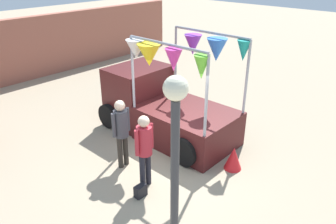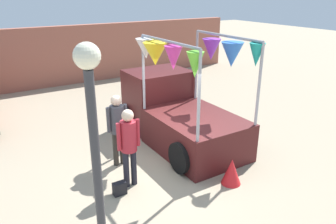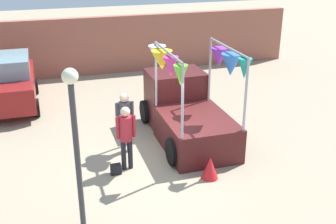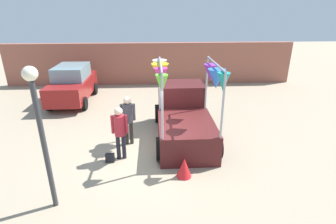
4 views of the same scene
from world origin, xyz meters
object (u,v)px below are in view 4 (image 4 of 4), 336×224
Objects in this scene: handbag at (110,158)px; folded_kite_bundle_crimson at (184,168)px; person_vendor at (128,116)px; vendor_truck at (183,113)px; street_lamp at (39,120)px; parked_car at (72,84)px; person_customer at (120,128)px.

folded_kite_bundle_crimson reaches higher than handbag.
person_vendor is 6.40× the size of handbag.
vendor_truck reaches higher than folded_kite_bundle_crimson.
parked_car is at bearing 101.85° from street_lamp.
parked_car is 2.23× the size of person_vendor.
person_vendor is (0.18, 0.99, 0.01)m from person_customer.
street_lamp reaches higher than parked_car.
parked_car is 14.29× the size of handbag.
folded_kite_bundle_crimson is at bearing 16.72° from street_lamp.
person_vendor is at bearing -55.88° from parked_car.
parked_car is 5.84m from person_vendor.
person_vendor is 1.61m from handbag.
handbag is (2.75, -6.03, -0.80)m from parked_car.
parked_car is 1.13× the size of street_lamp.
folded_kite_bundle_crimson is (1.94, -1.13, -0.79)m from person_customer.
vendor_truck is 5.38m from street_lamp.
person_vendor is at bearing 62.85° from street_lamp.
person_customer reaches higher than folded_kite_bundle_crimson.
person_customer is at bearing -144.16° from vendor_truck.
parked_car is at bearing 118.02° from person_customer.
handbag is at bearing -113.81° from person_vendor.
vendor_truck is 1.14× the size of street_lamp.
parked_car is 6.67m from handbag.
street_lamp is (-3.62, -3.72, 1.44)m from vendor_truck.
vendor_truck is at bearing 35.84° from person_customer.
street_lamp reaches higher than person_vendor.
person_vendor is at bearing 129.77° from folded_kite_bundle_crimson.
street_lamp reaches higher than vendor_truck.
person_vendor is (3.28, -4.83, 0.15)m from parked_car.
street_lamp is at bearing -163.28° from folded_kite_bundle_crimson.
folded_kite_bundle_crimson is (1.76, -2.12, -0.79)m from person_vendor.
person_vendor is 2.87m from folded_kite_bundle_crimson.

